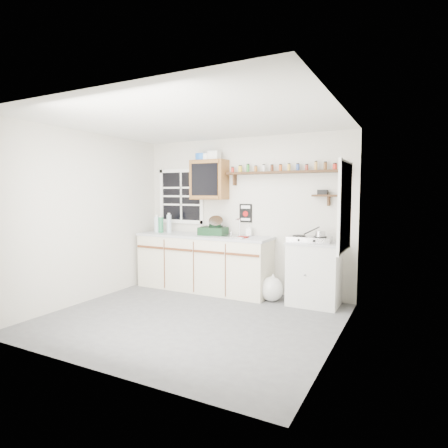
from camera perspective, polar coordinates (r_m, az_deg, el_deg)
The scene contains 18 objects.
room at distance 4.72m, azimuth -5.12°, elevation 0.39°, with size 3.64×3.24×2.54m.
main_cabinet at distance 6.23m, azimuth -3.18°, elevation -5.87°, with size 2.31×0.63×0.92m.
right_cabinet at distance 5.57m, azimuth 13.60°, elevation -7.32°, with size 0.73×0.57×0.91m.
sink at distance 5.91m, azimuth 1.32°, elevation -1.83°, with size 0.52×0.44×0.29m.
upper_cabinet at distance 6.23m, azimuth -2.28°, elevation 6.75°, with size 0.60×0.32×0.65m.
upper_cabinet_clutter at distance 6.28m, azimuth -2.63°, elevation 10.25°, with size 0.44×0.24×0.14m.
spice_shelf at distance 5.78m, azimuth 9.22°, elevation 7.89°, with size 1.91×0.18×0.34m.
secondary_shelf at distance 5.62m, azimuth 15.37°, elevation 4.27°, with size 0.45×0.16×0.24m.
warning_sign at distance 6.09m, azimuth 3.32°, elevation 1.66°, with size 0.22×0.02×0.30m.
window_back at distance 6.69m, azimuth -6.52°, elevation 4.23°, with size 0.93×0.03×0.98m.
window_right at distance 4.58m, azimuth 18.03°, elevation 2.55°, with size 0.03×0.78×1.08m.
water_bottles at distance 6.60m, azimuth -9.43°, elevation -0.01°, with size 0.29×0.17×0.34m.
dish_rack at distance 6.11m, azimuth -1.54°, elevation -0.74°, with size 0.46×0.36×0.32m.
soap_bottle at distance 5.97m, azimuth 3.85°, elevation -0.97°, with size 0.08×0.09×0.19m, color white.
rag at distance 5.77m, azimuth 2.91°, elevation -1.99°, with size 0.15×0.13×0.02m, color maroon.
hotplate at distance 5.48m, azimuth 12.88°, elevation -2.26°, with size 0.62×0.36×0.09m.
saucepan at distance 5.44m, azimuth 14.37°, elevation -1.47°, with size 0.34×0.21×0.15m.
trash_bag at distance 5.68m, azimuth 7.28°, elevation -9.75°, with size 0.39×0.35×0.44m.
Camera 1 is at (2.53, -3.97, 1.61)m, focal length 30.00 mm.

